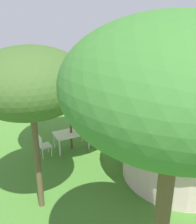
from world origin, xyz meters
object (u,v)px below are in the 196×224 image
Objects in this scene: standing_watcher at (118,86)px; striped_lounge_chair at (131,114)px; thatched_hut at (186,118)px; patio_chair_east_end at (43,144)px; guest_behind_table at (87,112)px; zebra_nearest_camera at (176,108)px; zebra_toward_hut at (151,90)px; patio_chair_near_hut at (98,132)px; shade_umbrella at (69,81)px; acacia_tree_right_background at (177,87)px; zebra_by_umbrella at (87,98)px; guest_beside_umbrella at (83,111)px; acacia_tree_behind_hut at (30,83)px; patio_dining_table at (71,134)px.

standing_watcher is 1.77× the size of striped_lounge_chair.
patio_chair_east_end is at bearing -26.60° from thatched_hut.
guest_behind_table is at bearing -98.67° from striped_lounge_chair.
zebra_nearest_camera is 3.20m from zebra_toward_hut.
patio_chair_near_hut is 5.67m from zebra_toward_hut.
shade_umbrella is 7.07m from acacia_tree_right_background.
acacia_tree_right_background reaches higher than zebra_by_umbrella.
thatched_hut is at bearing -100.31° from guest_behind_table.
thatched_hut is at bearing -31.80° from striped_lounge_chair.
patio_chair_near_hut is at bearing 60.20° from guest_beside_umbrella.
zebra_nearest_camera is at bearing -120.45° from acacia_tree_right_background.
zebra_nearest_camera is (-1.70, -3.59, -1.15)m from thatched_hut.
acacia_tree_behind_hut is (4.91, 5.72, 3.58)m from striped_lounge_chair.
acacia_tree_behind_hut is 4.19m from acacia_tree_right_background.
guest_beside_umbrella is at bearing -57.10° from thatched_hut.
zebra_nearest_camera is 0.38× the size of acacia_tree_right_background.
striped_lounge_chair is at bearing 63.31° from zebra_nearest_camera.
patio_chair_near_hut is at bearing -94.69° from acacia_tree_right_background.
thatched_hut is at bearing -152.32° from patio_chair_near_hut.
zebra_by_umbrella is at bearing -110.52° from shade_umbrella.
zebra_toward_hut is at bearing 100.98° from striped_lounge_chair.
guest_beside_umbrella reaches higher than standing_watcher.
shade_umbrella is 4.39m from zebra_by_umbrella.
acacia_tree_behind_hut reaches higher than zebra_nearest_camera.
shade_umbrella is 3.62m from acacia_tree_behind_hut.
guest_behind_table reaches higher than patio_chair_near_hut.
guest_beside_umbrella is 1.02× the size of standing_watcher.
zebra_by_umbrella is (-2.54, -4.02, 0.40)m from patio_chair_east_end.
shade_umbrella is 6.69m from standing_watcher.
patio_chair_east_end is at bearing 16.99° from shade_umbrella.
patio_chair_east_end is at bearing 178.12° from guest_behind_table.
guest_behind_table is 0.83× the size of zebra_by_umbrella.
zebra_nearest_camera is (-3.97, -0.68, 0.50)m from patio_chair_near_hut.
acacia_tree_right_background is at bearing -1.40° from patio_chair_east_end.
guest_behind_table is at bearing 76.27° from zebra_toward_hut.
zebra_toward_hut is (-1.68, 1.19, -0.07)m from standing_watcher.
thatched_hut is 1.05× the size of acacia_tree_behind_hut.
zebra_nearest_camera is 9.66m from acacia_tree_right_background.
patio_dining_table is 4.36m from striped_lounge_chair.
acacia_tree_right_background reaches higher than zebra_toward_hut.
guest_behind_table reaches higher than patio_dining_table.
striped_lounge_chair is 2.40m from zebra_nearest_camera.
patio_dining_table is at bearing -85.87° from striped_lounge_chair.
guest_behind_table is 2.28m from zebra_by_umbrella.
acacia_tree_behind_hut is at bearing -71.65° from striped_lounge_chair.
standing_watcher reaches higher than patio_chair_near_hut.
shade_umbrella is 4.73× the size of patio_chair_near_hut.
zebra_toward_hut is 0.36× the size of acacia_tree_behind_hut.
thatched_hut is 2.89× the size of guest_beside_umbrella.
shade_umbrella is at bearing -84.72° from acacia_tree_right_background.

